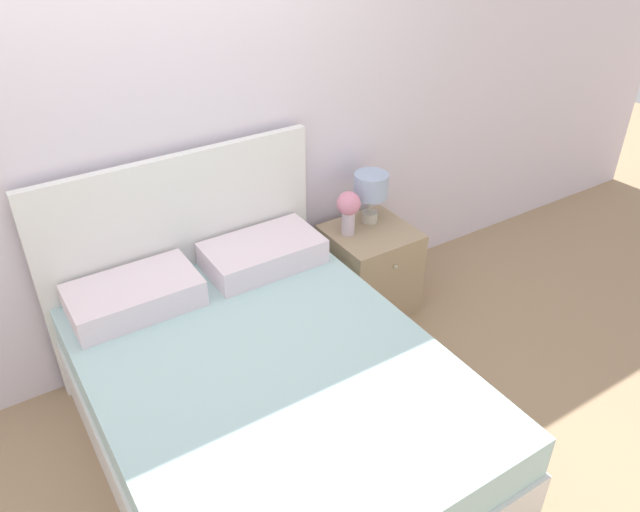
{
  "coord_description": "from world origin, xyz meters",
  "views": [
    {
      "loc": [
        -0.9,
        -2.78,
        2.43
      ],
      "look_at": [
        0.54,
        -0.53,
        0.71
      ],
      "focal_mm": 35.0,
      "sensor_mm": 36.0,
      "label": 1
    }
  ],
  "objects_px": {
    "nightstand": "(369,269)",
    "table_lamp": "(371,188)",
    "bed": "(265,396)",
    "flower_vase": "(349,208)"
  },
  "relations": [
    {
      "from": "table_lamp",
      "to": "flower_vase",
      "type": "xyz_separation_m",
      "value": [
        -0.19,
        -0.05,
        -0.05
      ]
    },
    {
      "from": "nightstand",
      "to": "table_lamp",
      "type": "xyz_separation_m",
      "value": [
        0.06,
        0.1,
        0.5
      ]
    },
    {
      "from": "bed",
      "to": "flower_vase",
      "type": "height_order",
      "value": "bed"
    },
    {
      "from": "nightstand",
      "to": "table_lamp",
      "type": "height_order",
      "value": "table_lamp"
    },
    {
      "from": "bed",
      "to": "nightstand",
      "type": "bearing_deg",
      "value": 30.6
    },
    {
      "from": "bed",
      "to": "nightstand",
      "type": "height_order",
      "value": "bed"
    },
    {
      "from": "table_lamp",
      "to": "flower_vase",
      "type": "distance_m",
      "value": 0.21
    },
    {
      "from": "table_lamp",
      "to": "nightstand",
      "type": "bearing_deg",
      "value": -121.34
    },
    {
      "from": "bed",
      "to": "table_lamp",
      "type": "xyz_separation_m",
      "value": [
        1.13,
        0.73,
        0.46
      ]
    },
    {
      "from": "bed",
      "to": "flower_vase",
      "type": "bearing_deg",
      "value": 35.99
    }
  ]
}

